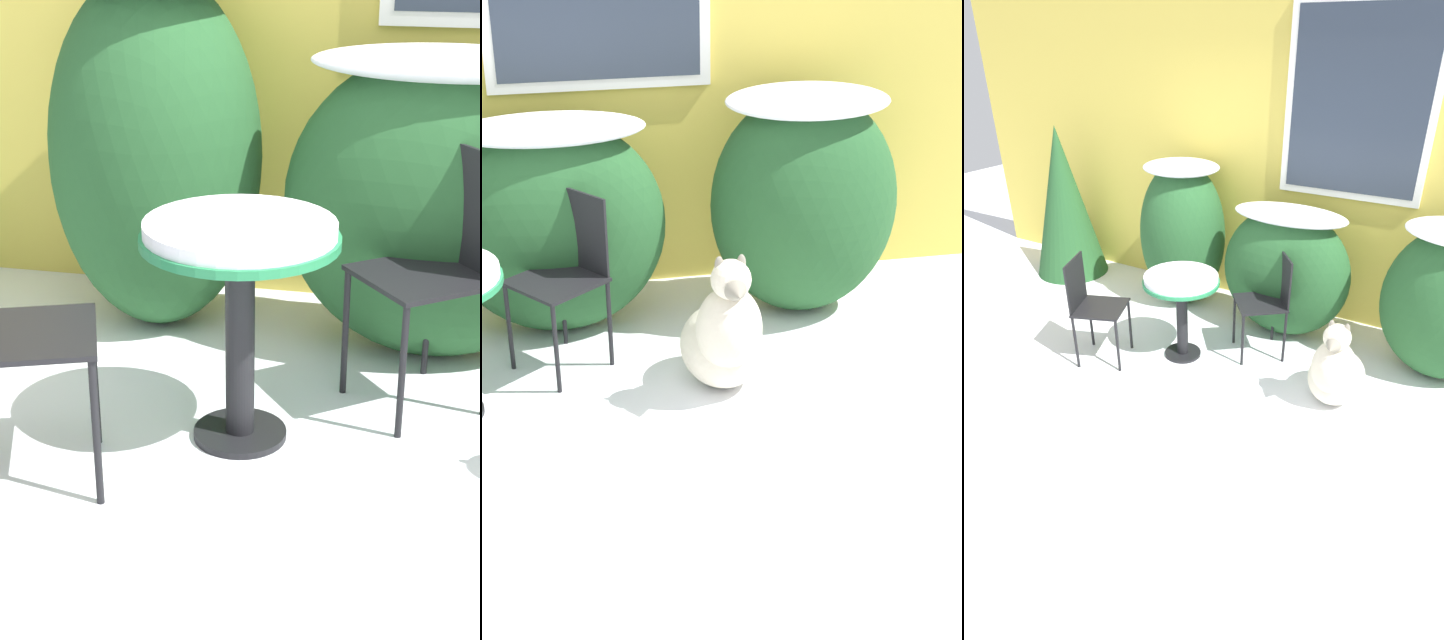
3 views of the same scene
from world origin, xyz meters
TOP-DOWN VIEW (x-y plane):
  - ground_plane at (0.00, 0.00)m, footprint 16.00×16.00m
  - shrub_left at (-0.90, 1.72)m, footprint 0.88×0.81m
  - shrub_middle at (0.25, 1.63)m, footprint 1.20×0.64m
  - patio_table at (-0.34, 0.81)m, footprint 0.64×0.64m
  - patio_chair_near_table at (0.28, 1.22)m, footprint 0.56×0.56m
  - patio_chair_far_side at (-0.97, 0.40)m, footprint 0.52×0.52m

SIDE VIEW (x-z plane):
  - ground_plane at x=0.00m, z-range 0.00..0.00m
  - patio_chair_near_table at x=0.28m, z-range 0.07..1.00m
  - patio_chair_far_side at x=-0.97m, z-range 0.07..1.00m
  - patio_table at x=-0.34m, z-range 0.24..1.01m
  - shrub_middle at x=0.25m, z-range 0.04..1.25m
  - shrub_left at x=-0.90m, z-range 0.04..1.51m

